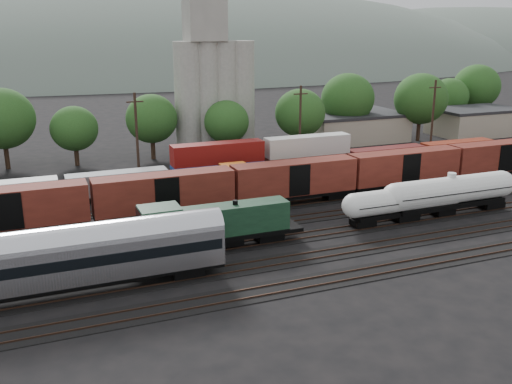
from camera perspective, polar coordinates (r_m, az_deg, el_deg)
name	(u,v)px	position (r m, az deg, el deg)	size (l,w,h in m)	color
ground	(289,220)	(61.98, 3.31, -2.85)	(600.00, 600.00, 0.00)	black
tracks	(289,220)	(61.96, 3.31, -2.81)	(180.00, 33.20, 0.20)	black
green_locomotive	(205,225)	(53.00, -5.11, -3.30)	(17.08, 3.01, 4.52)	black
tank_car_a	(405,201)	(62.76, 14.66, -0.85)	(15.07, 2.70, 3.95)	white
tank_car_b	(450,192)	(66.32, 18.86, 0.02)	(17.39, 3.11, 4.56)	white
passenger_coach	(69,256)	(46.15, -18.16, -6.08)	(24.18, 2.98, 5.49)	silver
orange_locomotive	(265,177)	(70.57, 0.88, 1.51)	(15.91, 2.65, 3.98)	black
boxcar_string	(294,179)	(66.61, 3.85, 1.31)	(138.20, 2.90, 4.20)	black
container_wall	(112,182)	(70.77, -14.23, 1.01)	(165.89, 2.60, 5.80)	black
grain_silo	(214,84)	(93.77, -4.24, 10.71)	(13.40, 5.00, 29.00)	gray
industrial_sheds	(235,137)	(95.36, -2.07, 5.55)	(119.38, 17.26, 5.10)	#9E937F
tree_band	(240,110)	(95.92, -1.62, 8.19)	(158.21, 21.82, 12.51)	black
utility_poles	(223,131)	(80.25, -3.33, 6.15)	(122.20, 0.36, 12.00)	black
distant_hills	(124,105)	(319.34, -13.04, 8.51)	(860.00, 286.00, 130.00)	#59665B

